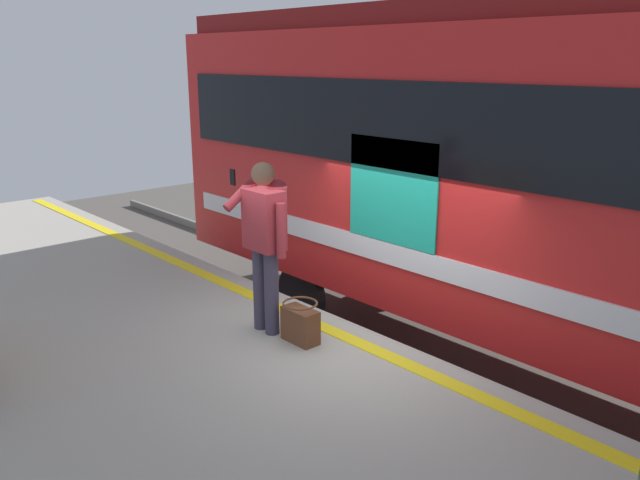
# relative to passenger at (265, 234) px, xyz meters

# --- Properties ---
(ground_plane) EXTENTS (25.27, 25.27, 0.00)m
(ground_plane) POSITION_rel_passenger_xyz_m (-0.56, -0.75, -2.05)
(ground_plane) COLOR #4C4742
(platform) EXTENTS (16.85, 4.73, 1.06)m
(platform) POSITION_rel_passenger_xyz_m (-0.56, 1.61, -1.52)
(platform) COLOR #9E998E
(platform) RESTS_ON ground
(safety_line) EXTENTS (16.51, 0.16, 0.01)m
(safety_line) POSITION_rel_passenger_xyz_m (-0.56, -0.45, -0.99)
(safety_line) COLOR yellow
(safety_line) RESTS_ON platform
(track_rail_near) EXTENTS (21.90, 0.08, 0.16)m
(track_rail_near) POSITION_rel_passenger_xyz_m (-0.56, -2.21, -1.97)
(track_rail_near) COLOR slate
(track_rail_near) RESTS_ON ground
(track_rail_far) EXTENTS (21.90, 0.08, 0.16)m
(track_rail_far) POSITION_rel_passenger_xyz_m (-0.56, -3.64, -1.97)
(track_rail_far) COLOR slate
(track_rail_far) RESTS_ON ground
(passenger) EXTENTS (0.57, 0.55, 1.68)m
(passenger) POSITION_rel_passenger_xyz_m (0.00, 0.00, 0.00)
(passenger) COLOR #383347
(passenger) RESTS_ON platform
(handbag) EXTENTS (0.37, 0.33, 0.40)m
(handbag) POSITION_rel_passenger_xyz_m (-0.42, -0.07, -0.81)
(handbag) COLOR #59331E
(handbag) RESTS_ON platform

